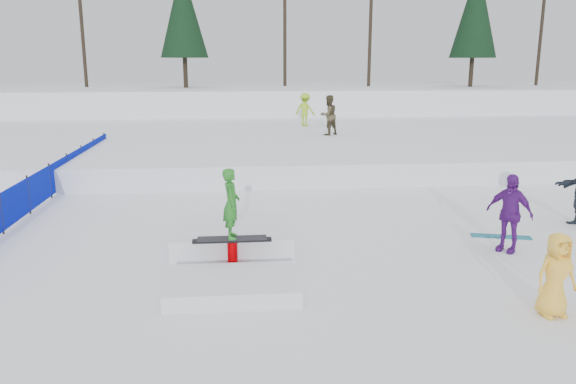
{
  "coord_description": "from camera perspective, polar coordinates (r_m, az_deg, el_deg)",
  "views": [
    {
      "loc": [
        -0.75,
        -11.09,
        4.17
      ],
      "look_at": [
        0.5,
        2.0,
        1.1
      ],
      "focal_mm": 35.0,
      "sensor_mm": 36.0,
      "label": 1
    }
  ],
  "objects": [
    {
      "name": "walker_ygreen",
      "position": [
        29.96,
        1.75,
        8.36
      ],
      "size": [
        1.29,
        1.16,
        1.74
      ],
      "primitive_type": "imported",
      "rotation": [
        0.0,
        0.0,
        2.55
      ],
      "color": "#9AC923",
      "rests_on": "snow_midrise"
    },
    {
      "name": "loose_board_teal",
      "position": [
        14.63,
        20.82,
        -4.25
      ],
      "size": [
        1.42,
        0.64,
        0.03
      ],
      "primitive_type": "cube",
      "rotation": [
        0.0,
        0.0,
        -0.27
      ],
      "color": "#186478",
      "rests_on": "ground"
    },
    {
      "name": "jib_rail_feature",
      "position": [
        12.11,
        -5.66,
        -5.54
      ],
      "size": [
        2.6,
        4.4,
        2.11
      ],
      "color": "white",
      "rests_on": "ground"
    },
    {
      "name": "snow_berm",
      "position": [
        41.2,
        -4.46,
        8.98
      ],
      "size": [
        60.0,
        14.0,
        2.4
      ],
      "primitive_type": "cube",
      "color": "white",
      "rests_on": "ground"
    },
    {
      "name": "walker_olive",
      "position": [
        26.37,
        4.14,
        7.79
      ],
      "size": [
        1.13,
        1.05,
        1.85
      ],
      "primitive_type": "imported",
      "rotation": [
        0.0,
        0.0,
        3.65
      ],
      "color": "#403823",
      "rests_on": "snow_midrise"
    },
    {
      "name": "snow_midrise",
      "position": [
        27.36,
        -3.85,
        5.2
      ],
      "size": [
        50.0,
        18.0,
        0.8
      ],
      "primitive_type": "cube",
      "color": "white",
      "rests_on": "ground"
    },
    {
      "name": "ground",
      "position": [
        11.87,
        -1.5,
        -7.43
      ],
      "size": [
        120.0,
        120.0,
        0.0
      ],
      "primitive_type": "plane",
      "color": "white"
    },
    {
      "name": "safety_fence",
      "position": [
        18.95,
        -23.01,
        1.07
      ],
      "size": [
        0.05,
        16.0,
        1.1
      ],
      "color": "#000EA6",
      "rests_on": "ground"
    },
    {
      "name": "spectator_purple",
      "position": [
        13.39,
        21.56,
        -1.99
      ],
      "size": [
        1.01,
        1.07,
        1.77
      ],
      "primitive_type": "imported",
      "rotation": [
        0.0,
        0.0,
        -0.86
      ],
      "color": "#56177C",
      "rests_on": "ground"
    },
    {
      "name": "spectator_yellow",
      "position": [
        10.38,
        25.56,
        -7.6
      ],
      "size": [
        0.75,
        0.53,
        1.44
      ],
      "primitive_type": "imported",
      "rotation": [
        0.0,
        0.0,
        0.1
      ],
      "color": "yellow",
      "rests_on": "ground"
    },
    {
      "name": "treeline",
      "position": [
        40.1,
        4.73,
        17.79
      ],
      "size": [
        40.24,
        4.22,
        10.5
      ],
      "color": "black",
      "rests_on": "snow_berm"
    }
  ]
}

